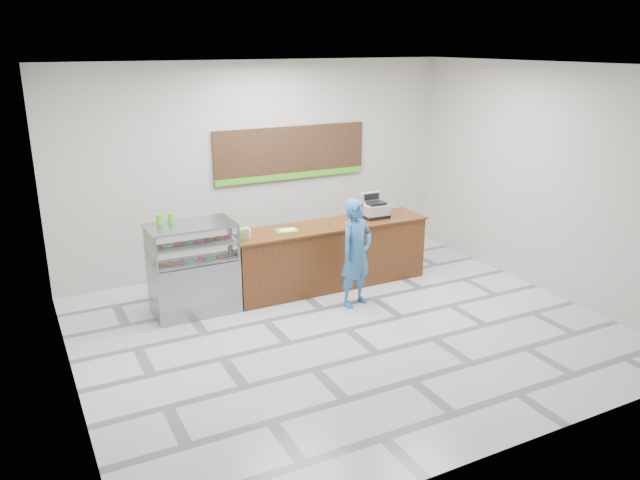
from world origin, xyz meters
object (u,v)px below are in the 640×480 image
sales_counter (330,255)px  cash_register (373,208)px  display_case (193,268)px  serving_tray (287,230)px  customer (356,253)px

sales_counter → cash_register: cash_register is taller
sales_counter → display_case: 2.23m
sales_counter → cash_register: size_ratio=7.22×
serving_tray → display_case: bearing=-173.2°
sales_counter → display_case: bearing=-180.0°
cash_register → display_case: bearing=-176.2°
serving_tray → customer: size_ratio=0.22×
display_case → customer: bearing=-20.8°
serving_tray → customer: customer is taller
sales_counter → serving_tray: size_ratio=9.03×
cash_register → customer: bearing=-130.5°
sales_counter → display_case: (-2.22, -0.00, 0.16)m
serving_tray → cash_register: bearing=10.5°
display_case → cash_register: bearing=1.2°
display_case → cash_register: size_ratio=2.94×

